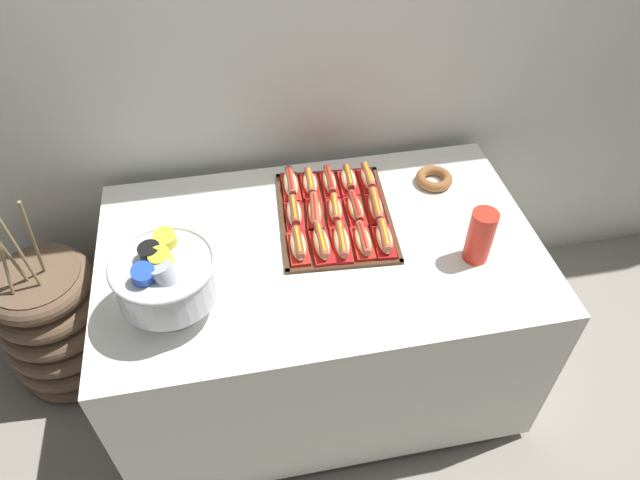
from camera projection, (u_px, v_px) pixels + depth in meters
name	position (u px, v px, depth m)	size (l,w,h in m)	color
ground_plane	(320.00, 369.00, 2.59)	(10.00, 10.00, 0.00)	gray
back_wall	(290.00, 37.00, 2.07)	(6.00, 0.10, 2.60)	beige
buffet_table	(320.00, 312.00, 2.30)	(1.55, 0.95, 0.80)	white
floor_vase	(60.00, 324.00, 2.41)	(0.48, 0.48, 1.13)	brown
serving_tray	(335.00, 216.00, 2.13)	(0.44, 0.55, 0.01)	#472B19
hot_dog_0	(298.00, 245.00, 1.98)	(0.07, 0.16, 0.06)	red
hot_dog_1	(320.00, 244.00, 1.98)	(0.07, 0.18, 0.06)	red
hot_dog_2	(341.00, 242.00, 1.99)	(0.08, 0.18, 0.06)	red
hot_dog_3	(363.00, 241.00, 2.00)	(0.07, 0.16, 0.06)	red
hot_dog_4	(384.00, 238.00, 2.00)	(0.08, 0.17, 0.06)	#B21414
hot_dog_5	(294.00, 213.00, 2.09)	(0.07, 0.17, 0.06)	red
hot_dog_6	(315.00, 212.00, 2.10)	(0.08, 0.18, 0.06)	red
hot_dog_7	(335.00, 210.00, 2.11)	(0.08, 0.16, 0.06)	red
hot_dog_8	(355.00, 209.00, 2.11)	(0.07, 0.17, 0.06)	red
hot_dog_9	(376.00, 207.00, 2.12)	(0.08, 0.19, 0.06)	#B21414
hot_dog_10	(291.00, 184.00, 2.21)	(0.07, 0.18, 0.06)	red
hot_dog_11	(310.00, 184.00, 2.22)	(0.08, 0.16, 0.06)	#B21414
hot_dog_12	(329.00, 182.00, 2.22)	(0.06, 0.17, 0.06)	red
hot_dog_13	(349.00, 180.00, 2.23)	(0.08, 0.16, 0.06)	red
hot_dog_14	(368.00, 179.00, 2.23)	(0.06, 0.16, 0.06)	#B21414
punch_bowl	(165.00, 276.00, 1.72)	(0.32, 0.32, 0.27)	silver
cup_stack	(480.00, 236.00, 1.92)	(0.09, 0.09, 0.20)	red
donut	(434.00, 179.00, 2.26)	(0.15, 0.15, 0.04)	brown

